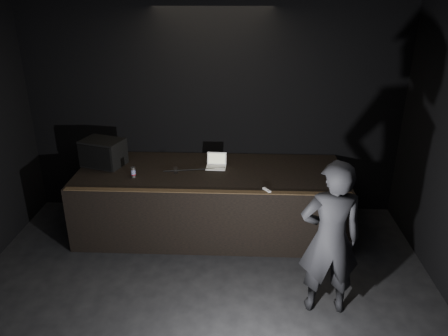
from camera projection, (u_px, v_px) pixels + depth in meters
name	position (u px, v px, depth m)	size (l,w,h in m)	color
room_walls	(186.00, 188.00, 3.65)	(6.10, 7.10, 3.52)	black
stage_riser	(211.00, 201.00, 6.76)	(4.00, 1.50, 1.00)	black
riser_lip	(207.00, 191.00, 5.91)	(3.92, 0.10, 0.01)	brown
stage_monitor	(103.00, 153.00, 6.71)	(0.71, 0.61, 0.41)	black
cable	(194.00, 170.00, 6.59)	(0.02, 0.02, 0.93)	black
laptop	(216.00, 164.00, 6.70)	(0.31, 0.28, 0.20)	white
beer_can	(133.00, 172.00, 6.33)	(0.07, 0.07, 0.16)	silver
plastic_cup	(176.00, 170.00, 6.48)	(0.07, 0.07, 0.09)	white
wii_remote	(267.00, 190.00, 5.92)	(0.04, 0.15, 0.03)	white
person	(330.00, 239.00, 4.90)	(0.70, 0.46, 1.91)	black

